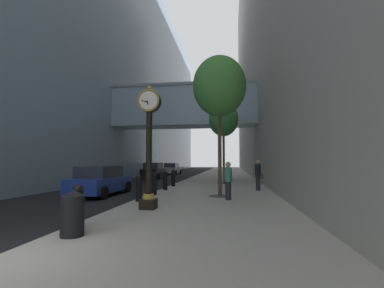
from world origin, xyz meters
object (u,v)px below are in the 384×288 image
(street_tree_near, at_px, (219,87))
(bollard_sixth, at_px, (173,178))
(pedestrian_walking, at_px, (258,174))
(car_silver_mid, at_px, (172,169))
(street_tree_mid_near, at_px, (223,120))
(bollard_third, at_px, (139,187))
(bollard_fifth, at_px, (165,180))
(car_blue_near, at_px, (101,181))
(trash_bin, at_px, (73,212))
(bollard_fourth, at_px, (154,183))
(bollard_nearest, at_px, (78,205))
(car_black_far, at_px, (154,171))
(street_clock, at_px, (149,140))
(pedestrian_by_clock, at_px, (228,180))

(street_tree_near, bearing_deg, bollard_sixth, 124.64)
(pedestrian_walking, relative_size, car_silver_mid, 0.40)
(street_tree_mid_near, bearing_deg, bollard_third, -108.31)
(bollard_fifth, xyz_separation_m, pedestrian_walking, (5.45, 0.45, 0.35))
(bollard_third, xyz_separation_m, car_blue_near, (-3.12, 2.83, 0.04))
(street_tree_mid_near, distance_m, trash_bin, 16.39)
(bollard_fourth, relative_size, street_tree_near, 0.16)
(bollard_fourth, xyz_separation_m, street_tree_mid_near, (3.34, 7.74, 4.35))
(bollard_nearest, bearing_deg, pedestrian_walking, 61.13)
(bollard_sixth, distance_m, car_black_far, 10.77)
(bollard_fourth, bearing_deg, street_tree_near, -2.10)
(street_clock, height_order, bollard_nearest, street_clock)
(bollard_fourth, distance_m, bollard_fifth, 2.36)
(bollard_nearest, distance_m, street_tree_mid_near, 15.80)
(street_tree_mid_near, relative_size, trash_bin, 6.00)
(trash_bin, distance_m, pedestrian_walking, 11.76)
(bollard_third, bearing_deg, bollard_sixth, 90.00)
(bollard_third, relative_size, car_silver_mid, 0.25)
(street_tree_near, xyz_separation_m, pedestrian_walking, (2.11, 2.93, -4.48))
(bollard_third, bearing_deg, car_silver_mid, 99.27)
(pedestrian_by_clock, bearing_deg, pedestrian_walking, 67.98)
(bollard_nearest, height_order, bollard_fifth, same)
(car_silver_mid, bearing_deg, pedestrian_walking, -65.52)
(bollard_sixth, bearing_deg, bollard_fourth, -90.00)
(trash_bin, distance_m, pedestrian_by_clock, 7.25)
(car_black_far, bearing_deg, bollard_nearest, -79.01)
(street_clock, distance_m, street_tree_mid_near, 12.29)
(bollard_nearest, distance_m, street_tree_near, 9.10)
(pedestrian_walking, distance_m, car_blue_near, 8.88)
(pedestrian_walking, bearing_deg, bollard_sixth, 160.70)
(street_tree_near, height_order, car_silver_mid, street_tree_near)
(bollard_fourth, height_order, pedestrian_by_clock, pedestrian_by_clock)
(bollard_nearest, xyz_separation_m, pedestrian_by_clock, (3.75, 5.69, 0.30))
(bollard_third, bearing_deg, bollard_fifth, 90.00)
(bollard_nearest, xyz_separation_m, street_tree_mid_near, (3.34, 14.82, 4.35))
(street_tree_near, bearing_deg, pedestrian_by_clock, -72.00)
(bollard_third, xyz_separation_m, pedestrian_by_clock, (3.75, 0.97, 0.30))
(bollard_third, xyz_separation_m, bollard_fifth, (0.00, 4.72, 0.00))
(car_blue_near, bearing_deg, trash_bin, -67.57)
(bollard_sixth, bearing_deg, street_tree_mid_near, 42.18)
(bollard_fifth, height_order, street_tree_near, street_tree_near)
(bollard_sixth, distance_m, street_tree_near, 7.61)
(pedestrian_by_clock, bearing_deg, street_tree_mid_near, 92.57)
(bollard_third, xyz_separation_m, bollard_sixth, (0.00, 7.07, 0.00))
(bollard_fifth, bearing_deg, trash_bin, -88.43)
(bollard_nearest, bearing_deg, street_tree_mid_near, 77.29)
(bollard_fourth, bearing_deg, bollard_nearest, -90.00)
(bollard_sixth, xyz_separation_m, pedestrian_by_clock, (3.75, -6.10, 0.30))
(bollard_fifth, height_order, pedestrian_walking, pedestrian_walking)
(bollard_third, relative_size, car_black_far, 0.27)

